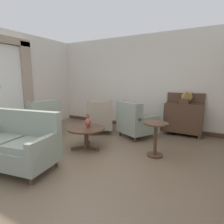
{
  "coord_description": "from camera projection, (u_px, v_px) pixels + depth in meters",
  "views": [
    {
      "loc": [
        2.34,
        -2.76,
        1.58
      ],
      "look_at": [
        0.31,
        0.87,
        0.85
      ],
      "focal_mm": 29.84,
      "sensor_mm": 36.0,
      "label": 1
    }
  ],
  "objects": [
    {
      "name": "ground",
      "position": [
        78.0,
        159.0,
        3.77
      ],
      "size": [
        8.5,
        8.5,
        0.0
      ],
      "primitive_type": "plane",
      "color": "brown"
    },
    {
      "name": "wall_back",
      "position": [
        136.0,
        83.0,
        6.12
      ],
      "size": [
        6.0,
        0.08,
        2.96
      ],
      "primitive_type": "cube",
      "color": "silver",
      "rests_on": "ground"
    },
    {
      "name": "wall_left",
      "position": [
        21.0,
        83.0,
        5.7
      ],
      "size": [
        0.08,
        4.25,
        2.96
      ],
      "primitive_type": "cube",
      "color": "silver",
      "rests_on": "ground"
    },
    {
      "name": "baseboard_back",
      "position": [
        134.0,
        125.0,
        6.32
      ],
      "size": [
        5.84,
        0.03,
        0.12
      ],
      "primitive_type": "cube",
      "color": "#4C3323",
      "rests_on": "ground"
    },
    {
      "name": "window_with_curtains",
      "position": [
        0.0,
        81.0,
        5.04
      ],
      "size": [
        0.12,
        1.99,
        2.57
      ],
      "color": "silver"
    },
    {
      "name": "coffee_table",
      "position": [
        86.0,
        131.0,
        4.28
      ],
      "size": [
        0.86,
        0.86,
        0.49
      ],
      "color": "#4C3323",
      "rests_on": "ground"
    },
    {
      "name": "porcelain_vase",
      "position": [
        88.0,
        122.0,
        4.21
      ],
      "size": [
        0.15,
        0.15,
        0.32
      ],
      "color": "brown",
      "rests_on": "coffee_table"
    },
    {
      "name": "settee",
      "position": [
        17.0,
        145.0,
        3.31
      ],
      "size": [
        1.54,
        1.02,
        1.02
      ],
      "rotation": [
        0.0,
        0.0,
        0.17
      ],
      "color": "gray",
      "rests_on": "ground"
    },
    {
      "name": "armchair_near_sideboard",
      "position": [
        135.0,
        122.0,
        5.11
      ],
      "size": [
        1.15,
        1.17,
        0.99
      ],
      "rotation": [
        0.0,
        0.0,
        2.64
      ],
      "color": "gray",
      "rests_on": "ground"
    },
    {
      "name": "armchair_back_corner",
      "position": [
        42.0,
        123.0,
        4.95
      ],
      "size": [
        0.92,
        0.93,
        1.06
      ],
      "rotation": [
        0.0,
        0.0,
        4.53
      ],
      "color": "gray",
      "rests_on": "ground"
    },
    {
      "name": "armchair_near_window",
      "position": [
        100.0,
        119.0,
        5.55
      ],
      "size": [
        1.04,
        1.08,
        0.98
      ],
      "rotation": [
        0.0,
        0.0,
        3.68
      ],
      "color": "gray",
      "rests_on": "ground"
    },
    {
      "name": "side_table",
      "position": [
        155.0,
        136.0,
        3.83
      ],
      "size": [
        0.5,
        0.5,
        0.71
      ],
      "color": "#4C3323",
      "rests_on": "ground"
    },
    {
      "name": "sideboard",
      "position": [
        183.0,
        117.0,
        5.27
      ],
      "size": [
        1.02,
        0.43,
        1.2
      ],
      "color": "#4C3323",
      "rests_on": "ground"
    },
    {
      "name": "gramophone",
      "position": [
        186.0,
        96.0,
        5.07
      ],
      "size": [
        0.34,
        0.4,
        0.47
      ],
      "color": "#4C3323",
      "rests_on": "sideboard"
    }
  ]
}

